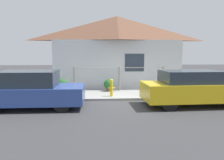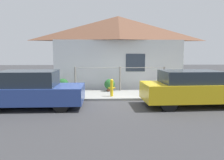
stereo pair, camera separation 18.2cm
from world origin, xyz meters
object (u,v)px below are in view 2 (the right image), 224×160
at_px(car_right, 192,88).
at_px(fire_hydrant, 112,87).
at_px(car_left, 32,90).
at_px(potted_plant_near_hydrant, 110,85).
at_px(potted_plant_by_fence, 63,84).

xyz_separation_m(car_right, fire_hydrant, (-3.15, 1.61, -0.19)).
height_order(car_right, fire_hydrant, car_right).
bearing_deg(car_right, car_left, 177.72).
relative_size(potted_plant_near_hydrant, potted_plant_by_fence, 0.93).
height_order(car_left, car_right, car_left).
bearing_deg(fire_hydrant, car_right, -27.02).
bearing_deg(car_right, fire_hydrant, 150.71).
bearing_deg(potted_plant_by_fence, car_right, -27.16).
distance_m(car_right, fire_hydrant, 3.55).
xyz_separation_m(fire_hydrant, potted_plant_near_hydrant, (-0.06, 1.43, -0.08)).
distance_m(car_left, car_right, 6.32).
xyz_separation_m(car_right, potted_plant_near_hydrant, (-3.21, 3.04, -0.27)).
bearing_deg(car_right, potted_plant_by_fence, 150.57).
relative_size(car_left, potted_plant_near_hydrant, 6.05).
relative_size(car_left, potted_plant_by_fence, 5.60).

